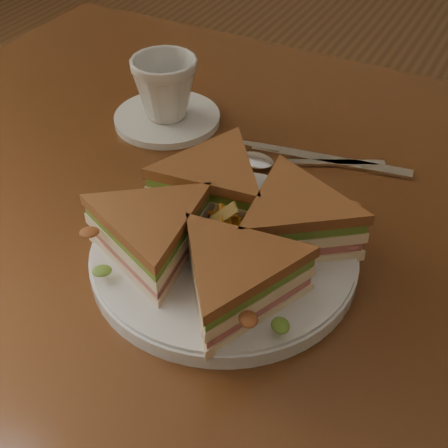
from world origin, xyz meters
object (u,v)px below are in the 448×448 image
at_px(knife, 319,159).
at_px(coffee_cup, 165,88).
at_px(saucer, 167,118).
at_px(sandwich_wedges, 224,228).
at_px(table, 289,277).
at_px(plate, 224,255).
at_px(spoon, 274,161).

height_order(knife, coffee_cup, coffee_cup).
distance_m(saucer, coffee_cup, 0.05).
relative_size(sandwich_wedges, saucer, 2.23).
distance_m(table, sandwich_wedges, 0.18).
bearing_deg(sandwich_wedges, saucer, 133.58).
relative_size(plate, saucer, 1.89).
bearing_deg(sandwich_wedges, coffee_cup, 133.58).
height_order(spoon, knife, spoon).
bearing_deg(knife, plate, -104.87).
bearing_deg(table, coffee_cup, 155.95).
xyz_separation_m(plate, knife, (0.02, 0.22, -0.01)).
height_order(spoon, coffee_cup, coffee_cup).
relative_size(table, plate, 4.43).
xyz_separation_m(plate, spoon, (-0.03, 0.18, -0.00)).
relative_size(knife, coffee_cup, 2.45).
bearing_deg(table, saucer, 155.95).
distance_m(knife, saucer, 0.22).
height_order(plate, saucer, plate).
xyz_separation_m(table, plate, (-0.03, -0.10, 0.11)).
bearing_deg(table, knife, 97.68).
relative_size(table, coffee_cup, 13.71).
distance_m(plate, spoon, 0.18).
distance_m(sandwich_wedges, spoon, 0.19).
bearing_deg(plate, saucer, 133.58).
xyz_separation_m(table, coffee_cup, (-0.23, 0.10, 0.15)).
distance_m(sandwich_wedges, knife, 0.22).
height_order(table, coffee_cup, coffee_cup).
height_order(sandwich_wedges, saucer, sandwich_wedges).
bearing_deg(spoon, knife, 10.17).
bearing_deg(sandwich_wedges, plate, 33.69).
relative_size(spoon, coffee_cup, 1.93).
distance_m(table, spoon, 0.14).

